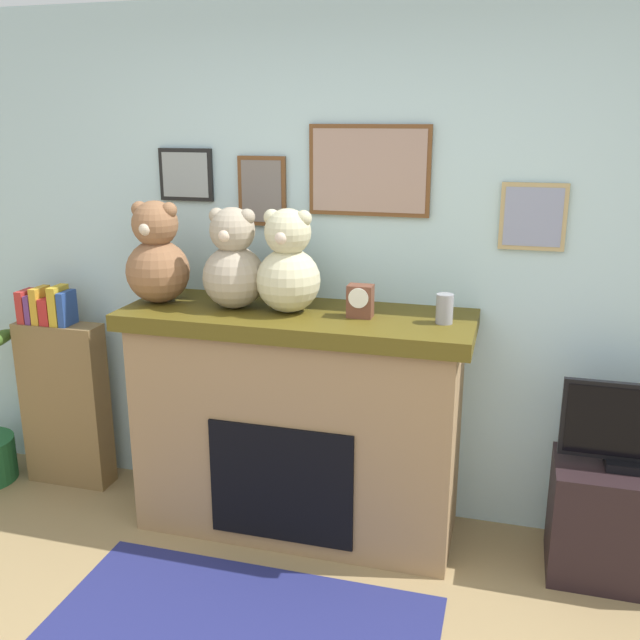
% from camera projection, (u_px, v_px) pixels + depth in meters
% --- Properties ---
extents(back_wall, '(5.20, 0.15, 2.60)m').
position_uv_depth(back_wall, '(365.00, 269.00, 3.61)').
color(back_wall, silver).
rests_on(back_wall, ground_plane).
extents(fireplace, '(1.69, 0.62, 1.15)m').
position_uv_depth(fireplace, '(298.00, 421.00, 3.55)').
color(fireplace, '#95734D').
rests_on(fireplace, ground_plane).
extents(bookshelf, '(0.49, 0.16, 1.17)m').
position_uv_depth(bookshelf, '(64.00, 397.00, 4.01)').
color(bookshelf, brown).
rests_on(bookshelf, ground_plane).
extents(tv_stand, '(0.62, 0.40, 0.54)m').
position_uv_depth(tv_stand, '(621.00, 522.00, 3.23)').
color(tv_stand, black).
rests_on(tv_stand, ground_plane).
extents(television, '(0.61, 0.14, 0.40)m').
position_uv_depth(television, '(633.00, 429.00, 3.10)').
color(television, black).
rests_on(television, tv_stand).
extents(candle_jar, '(0.08, 0.08, 0.13)m').
position_uv_depth(candle_jar, '(445.00, 309.00, 3.18)').
color(candle_jar, gray).
rests_on(candle_jar, fireplace).
extents(mantel_clock, '(0.12, 0.09, 0.15)m').
position_uv_depth(mantel_clock, '(360.00, 301.00, 3.28)').
color(mantel_clock, brown).
rests_on(mantel_clock, fireplace).
extents(teddy_bear_tan, '(0.32, 0.32, 0.51)m').
position_uv_depth(teddy_bear_tan, '(157.00, 257.00, 3.50)').
color(teddy_bear_tan, brown).
rests_on(teddy_bear_tan, fireplace).
extents(teddy_bear_cream, '(0.30, 0.30, 0.49)m').
position_uv_depth(teddy_bear_cream, '(233.00, 263.00, 3.40)').
color(teddy_bear_cream, tan).
rests_on(teddy_bear_cream, fireplace).
extents(teddy_bear_grey, '(0.31, 0.31, 0.49)m').
position_uv_depth(teddy_bear_grey, '(288.00, 266.00, 3.33)').
color(teddy_bear_grey, beige).
rests_on(teddy_bear_grey, fireplace).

